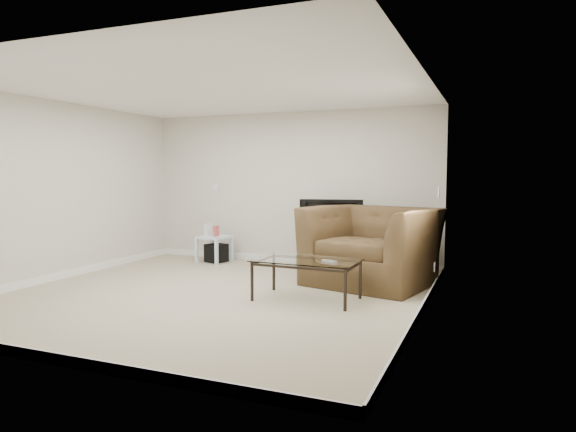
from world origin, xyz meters
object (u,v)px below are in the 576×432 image
at_px(side_table, 214,249).
at_px(recliner, 372,233).
at_px(tv_stand, 332,251).
at_px(subwoofer, 216,253).
at_px(coffee_table, 307,280).
at_px(television, 332,217).

distance_m(side_table, recliner, 2.96).
distance_m(tv_stand, side_table, 2.01).
height_order(subwoofer, coffee_table, coffee_table).
distance_m(tv_stand, subwoofer, 1.98).
bearing_deg(side_table, tv_stand, 6.56).
distance_m(tv_stand, recliner, 1.31).
relative_size(television, side_table, 1.98).
bearing_deg(television, tv_stand, 85.83).
xyz_separation_m(side_table, coffee_table, (2.33, -1.85, 0.02)).
xyz_separation_m(tv_stand, subwoofer, (-1.97, -0.22, -0.11)).
bearing_deg(recliner, subwoofer, 179.90).
bearing_deg(tv_stand, side_table, -179.08).
relative_size(side_table, subwoofer, 1.56).
bearing_deg(side_table, subwoofer, 25.78).
relative_size(subwoofer, coffee_table, 0.24).
distance_m(side_table, subwoofer, 0.07).
bearing_deg(coffee_table, subwoofer, 140.98).
distance_m(subwoofer, recliner, 2.94).
relative_size(tv_stand, recliner, 0.40).
bearing_deg(television, side_table, 176.00).
xyz_separation_m(tv_stand, coffee_table, (0.33, -2.08, -0.03)).
distance_m(tv_stand, television, 0.55).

